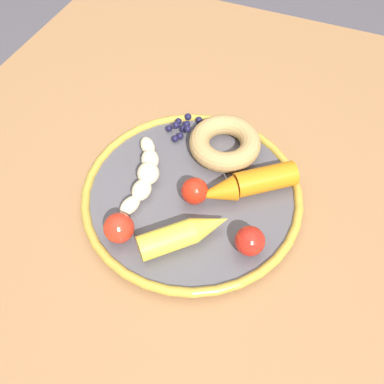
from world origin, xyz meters
The scene contains 11 objects.
ground_plane centered at (0.00, 0.00, 0.00)m, with size 6.00×6.00×0.00m, color #504D55.
dining_table centered at (0.00, 0.00, 0.65)m, with size 0.90×0.77×0.77m.
plate centered at (0.05, 0.05, 0.78)m, with size 0.30×0.30×0.02m.
banana centered at (0.05, -0.02, 0.79)m, with size 0.14×0.06×0.03m.
carrot_orange centered at (0.02, 0.11, 0.80)m, with size 0.11×0.13×0.03m.
carrot_yellow centered at (0.12, 0.07, 0.80)m, with size 0.10×0.11×0.03m.
donut centered at (-0.04, 0.06, 0.80)m, with size 0.10×0.10×0.03m, color tan.
blueberry_pile centered at (-0.06, -0.01, 0.79)m, with size 0.06×0.06×0.02m.
tomato_near centered at (0.14, -0.01, 0.80)m, with size 0.04×0.04×0.04m, color red.
tomato_mid centered at (0.10, 0.14, 0.80)m, with size 0.04×0.04×0.04m, color red.
tomato_far centered at (0.06, 0.05, 0.80)m, with size 0.04×0.04×0.04m, color red.
Camera 1 is at (0.35, 0.17, 1.23)m, focal length 38.43 mm.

